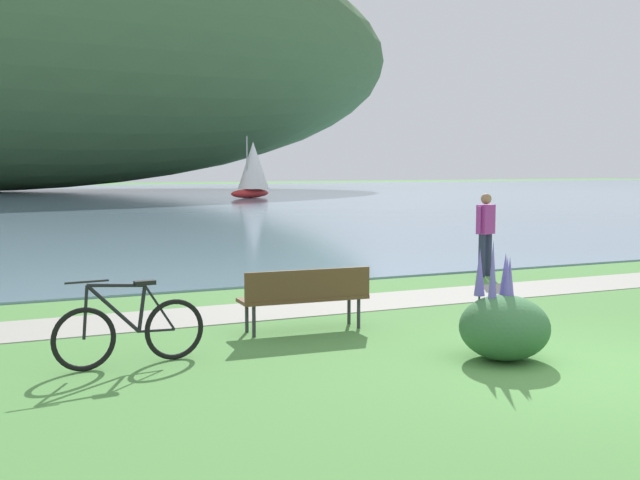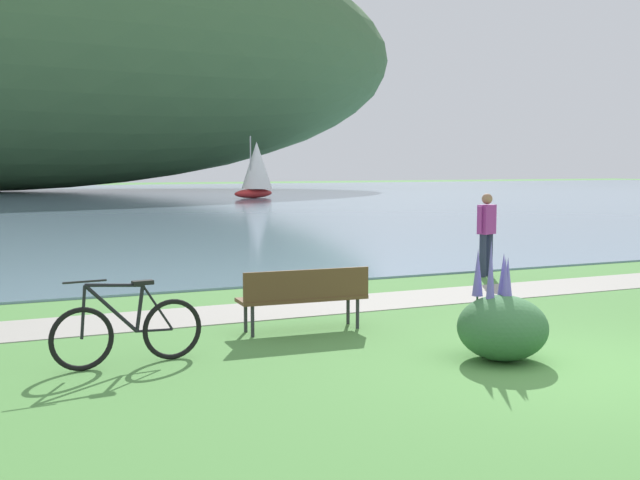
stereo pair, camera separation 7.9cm
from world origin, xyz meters
The scene contains 8 objects.
ground_plane centered at (0.00, 0.00, 0.00)m, with size 200.00×200.00×0.00m, color #518E42.
bay_water centered at (0.00, 47.23, 0.02)m, with size 180.00×80.00×0.04m, color #7A99B2.
shoreline_path centered at (0.00, 4.92, 0.01)m, with size 60.00×1.50×0.01m, color #A39E93.
park_bench_near_camera centered at (-2.20, 3.26, 0.52)m, with size 1.82×0.58×0.88m.
bicycle_leaning_near_bench centered at (-4.76, 2.40, 0.40)m, with size 1.77×0.24×1.01m.
person_at_shoreline centered at (3.34, 6.67, 0.98)m, with size 0.58×0.34×1.71m.
echium_bush_mid_cluster centered at (-0.71, 0.84, 0.41)m, with size 1.06×1.06×1.42m.
sailboat_far_off centered at (12.22, 45.22, 2.05)m, with size 3.70×2.91×4.27m.
Camera 2 is at (-6.41, -6.54, 2.28)m, focal length 44.11 mm.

